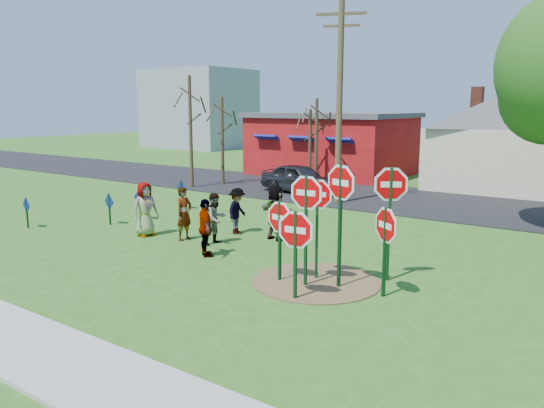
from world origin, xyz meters
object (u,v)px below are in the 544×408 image
at_px(stop_sign_d, 390,195).
at_px(person_b, 184,214).
at_px(person_a, 145,209).
at_px(stop_sign_b, 317,203).
at_px(suv, 300,178).
at_px(utility_pole, 339,99).
at_px(stop_sign_a, 280,224).
at_px(stop_sign_c, 341,197).

height_order(stop_sign_d, person_b, stop_sign_d).
relative_size(stop_sign_d, person_a, 1.65).
distance_m(stop_sign_d, person_b, 7.19).
bearing_deg(stop_sign_b, stop_sign_d, 16.67).
relative_size(suv, utility_pole, 0.48).
xyz_separation_m(stop_sign_d, person_b, (-7.07, 0.05, -1.31)).
relative_size(stop_sign_a, utility_pole, 0.25).
distance_m(stop_sign_b, suv, 13.37).
relative_size(stop_sign_b, person_a, 1.47).
xyz_separation_m(person_a, utility_pole, (2.43, 9.06, 3.68)).
bearing_deg(stop_sign_c, stop_sign_a, -149.49).
relative_size(stop_sign_b, stop_sign_d, 0.89).
bearing_deg(person_b, utility_pole, -6.91).
height_order(stop_sign_c, suv, stop_sign_c).
xyz_separation_m(stop_sign_b, suv, (-7.45, 11.04, -1.19)).
distance_m(person_a, suv, 10.43).
bearing_deg(stop_sign_d, stop_sign_b, 178.28).
relative_size(stop_sign_c, utility_pole, 0.36).
height_order(suv, utility_pole, utility_pole).
bearing_deg(stop_sign_b, suv, 109.74).
bearing_deg(stop_sign_a, stop_sign_b, 54.60).
xyz_separation_m(stop_sign_a, stop_sign_b, (0.67, 0.67, 0.48)).
bearing_deg(stop_sign_a, person_a, 178.04).
xyz_separation_m(stop_sign_a, stop_sign_d, (2.20, 1.59, 0.72)).
relative_size(stop_sign_c, stop_sign_d, 1.04).
xyz_separation_m(stop_sign_d, utility_pole, (-6.11, 8.76, 2.42)).
relative_size(stop_sign_d, suv, 0.72).
relative_size(stop_sign_a, stop_sign_c, 0.69).
xyz_separation_m(person_b, suv, (-1.90, 10.07, -0.11)).
height_order(stop_sign_d, person_a, stop_sign_d).
bearing_deg(person_a, stop_sign_a, -87.41).
height_order(stop_sign_c, utility_pole, utility_pole).
bearing_deg(utility_pole, stop_sign_d, -55.09).
bearing_deg(suv, stop_sign_c, -135.30).
bearing_deg(stop_sign_d, suv, 98.91).
height_order(person_b, suv, person_b).
distance_m(stop_sign_b, person_a, 7.11).
relative_size(stop_sign_c, person_b, 1.80).
relative_size(stop_sign_c, person_a, 1.71).
distance_m(suv, utility_pole, 4.98).
distance_m(stop_sign_a, person_b, 5.18).
height_order(stop_sign_a, utility_pole, utility_pole).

